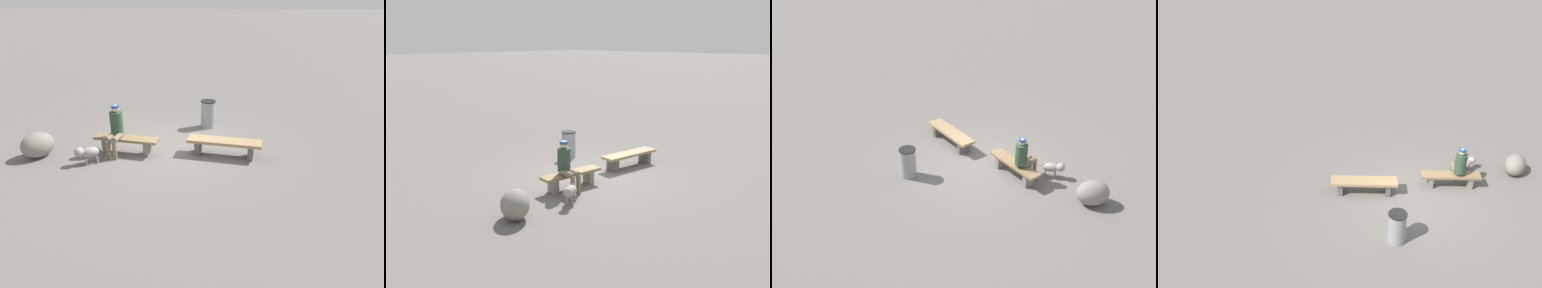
# 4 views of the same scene
# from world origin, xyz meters

# --- Properties ---
(ground) EXTENTS (210.00, 210.00, 0.06)m
(ground) POSITION_xyz_m (0.00, 0.00, -0.03)
(ground) COLOR slate
(bench_left) EXTENTS (1.91, 0.69, 0.42)m
(bench_left) POSITION_xyz_m (-1.41, 0.31, 0.31)
(bench_left) COLOR #605B56
(bench_left) RESTS_ON ground
(bench_right) EXTENTS (1.73, 0.59, 0.42)m
(bench_right) POSITION_xyz_m (1.10, 0.37, 0.30)
(bench_right) COLOR gray
(bench_right) RESTS_ON ground
(seated_person) EXTENTS (0.37, 0.68, 1.27)m
(seated_person) POSITION_xyz_m (1.34, 0.44, 0.71)
(seated_person) COLOR #2D4733
(seated_person) RESTS_ON ground
(dog) EXTENTS (0.62, 0.45, 0.46)m
(dog) POSITION_xyz_m (1.87, 1.10, 0.30)
(dog) COLOR gray
(dog) RESTS_ON ground
(trash_bin) EXTENTS (0.46, 0.46, 0.84)m
(trash_bin) POSITION_xyz_m (-0.88, -1.72, 0.42)
(trash_bin) COLOR gray
(trash_bin) RESTS_ON ground
(boulder) EXTENTS (0.99, 1.03, 0.64)m
(boulder) POSITION_xyz_m (3.25, 0.84, 0.32)
(boulder) COLOR gray
(boulder) RESTS_ON ground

